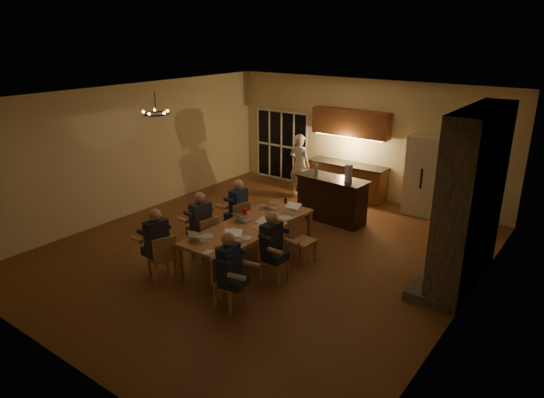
{
  "coord_description": "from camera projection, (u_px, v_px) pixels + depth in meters",
  "views": [
    {
      "loc": [
        5.64,
        -7.33,
        4.41
      ],
      "look_at": [
        0.01,
        0.3,
        1.08
      ],
      "focal_mm": 32.0,
      "sensor_mm": 36.0,
      "label": 1
    }
  ],
  "objects": [
    {
      "name": "chair_left_mid",
      "position": [
        204.0,
        237.0,
        9.78
      ],
      "size": [
        0.51,
        0.51,
        0.89
      ],
      "primitive_type": null,
      "rotation": [
        0.0,
        0.0,
        -1.75
      ],
      "color": "tan",
      "rests_on": "ground"
    },
    {
      "name": "standing_person",
      "position": [
        299.0,
        165.0,
        13.3
      ],
      "size": [
        0.66,
        0.45,
        1.75
      ],
      "primitive_type": "imported",
      "rotation": [
        0.0,
        0.0,
        3.1
      ],
      "color": "silver",
      "rests_on": "ground"
    },
    {
      "name": "person_left_far",
      "position": [
        239.0,
        210.0,
        10.56
      ],
      "size": [
        0.63,
        0.63,
        1.38
      ],
      "primitive_type": null,
      "rotation": [
        0.0,
        0.0,
        -1.52
      ],
      "color": "navy",
      "rests_on": "ground"
    },
    {
      "name": "chair_left_far",
      "position": [
        237.0,
        220.0,
        10.64
      ],
      "size": [
        0.54,
        0.54,
        0.89
      ],
      "primitive_type": null,
      "rotation": [
        0.0,
        0.0,
        -1.84
      ],
      "color": "tan",
      "rests_on": "ground"
    },
    {
      "name": "laptop_e",
      "position": [
        272.0,
        203.0,
        10.48
      ],
      "size": [
        0.35,
        0.31,
        0.23
      ],
      "primitive_type": null,
      "rotation": [
        0.0,
        0.0,
        3.03
      ],
      "color": "silver",
      "rests_on": "dining_table"
    },
    {
      "name": "bar_bottle",
      "position": [
        316.0,
        170.0,
        11.7
      ],
      "size": [
        0.09,
        0.09,
        0.24
      ],
      "primitive_type": "cylinder",
      "color": "#99999E",
      "rests_on": "bar_island"
    },
    {
      "name": "back_wall",
      "position": [
        364.0,
        139.0,
        13.09
      ],
      "size": [
        8.0,
        0.04,
        3.2
      ],
      "primitive_type": "cube",
      "color": "beige",
      "rests_on": "ground"
    },
    {
      "name": "kitchenette",
      "position": [
        348.0,
        154.0,
        13.14
      ],
      "size": [
        2.24,
        0.68,
        2.4
      ],
      "primitive_type": null,
      "color": "brown",
      "rests_on": "ground"
    },
    {
      "name": "ceiling",
      "position": [
        262.0,
        96.0,
        9.12
      ],
      "size": [
        8.0,
        9.0,
        0.04
      ],
      "primitive_type": "cube",
      "color": "white",
      "rests_on": "back_wall"
    },
    {
      "name": "plate_near",
      "position": [
        246.0,
        238.0,
        8.95
      ],
      "size": [
        0.24,
        0.24,
        0.02
      ],
      "primitive_type": "cylinder",
      "color": "silver",
      "rests_on": "dining_table"
    },
    {
      "name": "plate_far",
      "position": [
        286.0,
        218.0,
        9.9
      ],
      "size": [
        0.28,
        0.28,
        0.02
      ],
      "primitive_type": "cylinder",
      "color": "silver",
      "rests_on": "dining_table"
    },
    {
      "name": "chair_left_near",
      "position": [
        161.0,
        256.0,
        8.94
      ],
      "size": [
        0.56,
        0.56,
        0.89
      ],
      "primitive_type": null,
      "rotation": [
        0.0,
        0.0,
        -1.91
      ],
      "color": "tan",
      "rests_on": "ground"
    },
    {
      "name": "laptop_d",
      "position": [
        261.0,
        223.0,
        9.37
      ],
      "size": [
        0.36,
        0.32,
        0.23
      ],
      "primitive_type": null,
      "rotation": [
        0.0,
        0.0,
        -0.15
      ],
      "color": "silver",
      "rests_on": "dining_table"
    },
    {
      "name": "mug_back",
      "position": [
        261.0,
        208.0,
        10.36
      ],
      "size": [
        0.08,
        0.08,
        0.1
      ],
      "primitive_type": "cylinder",
      "color": "silver",
      "rests_on": "dining_table"
    },
    {
      "name": "laptop_b",
      "position": [
        233.0,
        236.0,
        8.8
      ],
      "size": [
        0.42,
        0.41,
        0.23
      ],
      "primitive_type": null,
      "rotation": [
        0.0,
        0.0,
        0.61
      ],
      "color": "silver",
      "rests_on": "dining_table"
    },
    {
      "name": "left_wall",
      "position": [
        133.0,
        150.0,
        11.91
      ],
      "size": [
        0.04,
        9.0,
        3.2
      ],
      "primitive_type": "cube",
      "color": "beige",
      "rests_on": "ground"
    },
    {
      "name": "person_left_mid",
      "position": [
        201.0,
        225.0,
        9.75
      ],
      "size": [
        0.68,
        0.68,
        1.38
      ],
      "primitive_type": null,
      "rotation": [
        0.0,
        0.0,
        -1.71
      ],
      "color": "#353B3F",
      "rests_on": "ground"
    },
    {
      "name": "chair_right_mid",
      "position": [
        275.0,
        259.0,
        8.84
      ],
      "size": [
        0.5,
        0.5,
        0.89
      ],
      "primitive_type": null,
      "rotation": [
        0.0,
        0.0,
        1.72
      ],
      "color": "tan",
      "rests_on": "ground"
    },
    {
      "name": "redcup_far",
      "position": [
        294.0,
        205.0,
        10.5
      ],
      "size": [
        0.09,
        0.09,
        0.12
      ],
      "primitive_type": "cylinder",
      "color": "#B50D0C",
      "rests_on": "dining_table"
    },
    {
      "name": "can_cola",
      "position": [
        285.0,
        201.0,
        10.76
      ],
      "size": [
        0.06,
        0.06,
        0.12
      ],
      "primitive_type": "cylinder",
      "color": "#3F0F0C",
      "rests_on": "dining_table"
    },
    {
      "name": "chair_right_far",
      "position": [
        303.0,
        240.0,
        9.63
      ],
      "size": [
        0.46,
        0.46,
        0.89
      ],
      "primitive_type": null,
      "rotation": [
        0.0,
        0.0,
        1.51
      ],
      "color": "tan",
      "rests_on": "ground"
    },
    {
      "name": "dining_table",
      "position": [
        250.0,
        242.0,
        9.7
      ],
      "size": [
        1.1,
        3.01,
        0.75
      ],
      "primitive_type": "cube",
      "color": "#BD834B",
      "rests_on": "ground"
    },
    {
      "name": "can_right",
      "position": [
        277.0,
        221.0,
        9.62
      ],
      "size": [
        0.06,
        0.06,
        0.12
      ],
      "primitive_type": "cylinder",
      "color": "#B2B2B7",
      "rests_on": "dining_table"
    },
    {
      "name": "person_right_mid",
      "position": [
        271.0,
        247.0,
        8.75
      ],
      "size": [
        0.62,
        0.62,
        1.38
      ],
      "primitive_type": null,
      "rotation": [
        0.0,
        0.0,
        1.53
      ],
      "color": "#262731",
      "rests_on": "ground"
    },
    {
      "name": "notepad",
      "position": [
        208.0,
        252.0,
        8.39
      ],
      "size": [
        0.17,
        0.21,
        0.01
      ],
      "primitive_type": "cube",
      "rotation": [
        0.0,
        0.0,
        0.18
      ],
      "color": "white",
      "rests_on": "dining_table"
    },
    {
      "name": "mug_front",
      "position": [
        233.0,
        231.0,
        9.18
      ],
      "size": [
        0.08,
        0.08,
        0.1
      ],
      "primitive_type": "cylinder",
      "color": "silver",
      "rests_on": "dining_table"
    },
    {
      "name": "chandelier",
      "position": [
        156.0,
        114.0,
        10.05
      ],
      "size": [
        0.55,
        0.55,
        0.03
      ],
      "primitive_type": "torus",
      "color": "black",
      "rests_on": "ceiling"
    },
    {
      "name": "right_wall",
      "position": [
        471.0,
        224.0,
        7.4
      ],
      "size": [
        0.04,
        9.0,
        3.2
      ],
      "primitive_type": "cube",
      "color": "beige",
      "rests_on": "ground"
    },
    {
      "name": "fireplace",
      "position": [
        471.0,
        199.0,
        8.49
      ],
      "size": [
        0.58,
        2.5,
        3.2
      ],
      "primitive_type": "cube",
      "color": "#6A6253",
      "rests_on": "ground"
    },
    {
      "name": "floor",
      "position": [
        263.0,
        251.0,
        10.19
      ],
      "size": [
        9.0,
        9.0,
        0.0
      ],
      "primitive_type": "plane",
      "color": "brown",
      "rests_on": "ground"
    },
    {
      "name": "bar_blender",
      "position": [
        348.0,
        173.0,
        11.1
      ],
      "size": [
        0.16,
        0.16,
        0.41
      ],
      "primitive_type": "cube",
      "rotation": [
        0.0,
        0.0,
        -0.27
      ],
      "color": "silver",
      "rests_on": "bar_island"
    },
    {
      "name": "french_doors",
      "position": [
        282.0,
        146.0,
        14.74
      ],
      "size": [
        1.86,
        0.08,
        2.1
      ],
      "primitive_type": "cube",
      "color": "black",
      "rests_on": "ground"
    },
    {
      "name": "refrigerator",
      "position": [
        426.0,
        175.0,
        11.94
      ],
      "size": [
        0.9,
        0.68,
        2.0
      ],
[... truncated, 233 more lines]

